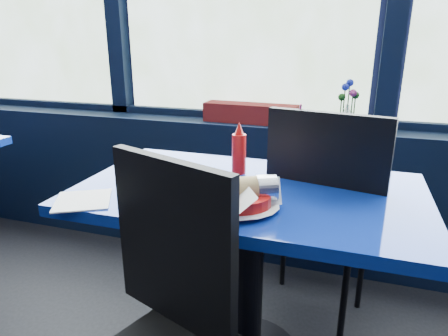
% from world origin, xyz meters
% --- Properties ---
extents(window_sill, '(5.00, 0.26, 0.80)m').
position_xyz_m(window_sill, '(0.00, 2.87, 0.40)').
color(window_sill, black).
rests_on(window_sill, ground).
extents(near_table, '(1.20, 0.70, 0.75)m').
position_xyz_m(near_table, '(0.30, 2.00, 0.57)').
color(near_table, black).
rests_on(near_table, ground).
extents(chair_near_front, '(0.56, 0.56, 0.97)m').
position_xyz_m(chair_near_front, '(0.24, 1.47, 0.56)').
color(chair_near_front, black).
rests_on(chair_near_front, ground).
extents(chair_near_back, '(0.54, 0.54, 1.01)m').
position_xyz_m(chair_near_back, '(0.52, 2.25, 0.58)').
color(chair_near_back, black).
rests_on(chair_near_back, ground).
extents(planter_box, '(0.52, 0.15, 0.10)m').
position_xyz_m(planter_box, '(0.08, 2.86, 0.85)').
color(planter_box, maroon).
rests_on(planter_box, window_sill).
extents(flower_vase, '(0.13, 0.14, 0.25)m').
position_xyz_m(flower_vase, '(0.60, 2.85, 0.88)').
color(flower_vase, silver).
rests_on(flower_vase, window_sill).
extents(food_basket, '(0.29, 0.27, 0.10)m').
position_xyz_m(food_basket, '(0.29, 1.82, 0.79)').
color(food_basket, '#B40F0C').
rests_on(food_basket, near_table).
extents(ketchup_bottle, '(0.05, 0.05, 0.20)m').
position_xyz_m(ketchup_bottle, '(0.22, 2.15, 0.84)').
color(ketchup_bottle, '#B40F0C').
rests_on(ketchup_bottle, near_table).
extents(soda_cup, '(0.08, 0.08, 0.28)m').
position_xyz_m(soda_cup, '(0.43, 2.20, 0.82)').
color(soda_cup, '#0C0E88').
rests_on(soda_cup, near_table).
extents(napkin, '(0.23, 0.23, 0.00)m').
position_xyz_m(napkin, '(-0.18, 1.72, 0.75)').
color(napkin, white).
rests_on(napkin, near_table).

